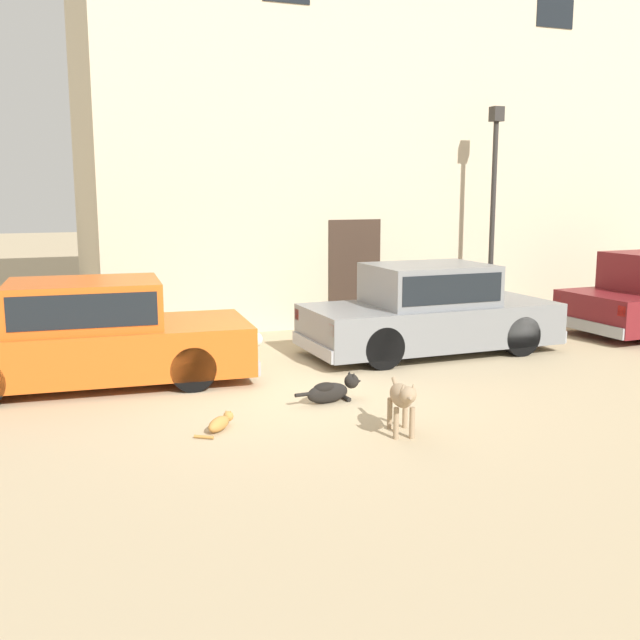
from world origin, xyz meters
TOP-DOWN VIEW (x-y plane):
  - ground_plane at (0.00, 0.00)m, footprint 80.00×80.00m
  - parked_sedan_nearest at (-2.43, 1.30)m, footprint 4.64×2.08m
  - parked_sedan_second at (2.99, 1.40)m, footprint 4.33×1.77m
  - apartment_block at (4.89, 7.44)m, footprint 13.77×6.65m
  - stray_dog_spotted at (0.38, -0.74)m, footprint 0.97×0.28m
  - stray_dog_tan at (0.63, -2.21)m, footprint 0.38×0.94m
  - stray_cat at (-1.21, -1.33)m, footprint 0.53×0.52m
  - street_lamp at (5.43, 3.31)m, footprint 0.22×0.22m

SIDE VIEW (x-z plane):
  - ground_plane at x=0.00m, z-range 0.00..0.00m
  - stray_cat at x=-1.21m, z-range 0.00..0.17m
  - stray_dog_spotted at x=0.38m, z-range -0.02..0.35m
  - stray_dog_tan at x=0.63m, z-range 0.10..0.76m
  - parked_sedan_nearest at x=-2.43m, z-range -0.01..1.45m
  - parked_sedan_second at x=2.99m, z-range -0.01..1.46m
  - street_lamp at x=5.43m, z-range 0.56..4.81m
  - apartment_block at x=4.89m, z-range 0.00..9.66m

